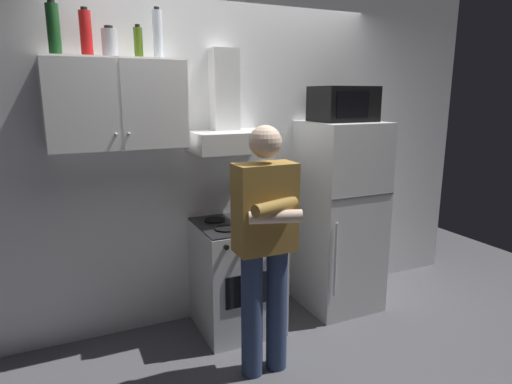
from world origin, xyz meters
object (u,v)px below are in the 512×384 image
Objects in this scene: upper_cabinet at (117,105)px; stove_oven at (237,276)px; range_hood at (229,124)px; bottle_wine_green at (54,29)px; microwave at (343,104)px; person_standing at (265,243)px; bottle_soda_red at (86,33)px; bottle_olive_oil at (138,43)px; cooking_pot at (258,215)px; refrigerator at (340,216)px; bottle_vodka_clear at (158,35)px; bottle_canister_steel at (110,43)px.

upper_cabinet is 1.55m from stove_oven.
bottle_wine_green is (-1.14, -0.02, 0.61)m from range_hood.
microwave reaches higher than person_standing.
bottle_wine_green reaches higher than upper_cabinet.
upper_cabinet is 3.02× the size of bottle_soda_red.
bottle_olive_oil reaches higher than microwave.
cooking_pot is at bearing -9.91° from bottle_wine_green.
bottle_wine_green reaches higher than bottle_olive_oil.
refrigerator is at bearing -2.80° from bottle_wine_green.
bottle_vodka_clear is (-0.50, 0.14, 1.78)m from stove_oven.
bottle_olive_oil is at bearing 176.95° from range_hood.
bottle_soda_red is (-0.46, -0.01, -0.02)m from bottle_vodka_clear.
person_standing is at bearing -44.26° from upper_cabinet.
stove_oven is 1.82× the size of microwave.
bottle_canister_steel reaches higher than person_standing.
bottle_soda_red is at bearing 176.01° from refrigerator.
bottle_canister_steel is (-1.76, 0.12, 0.40)m from microwave.
bottle_olive_oil is at bearing 6.38° from bottle_wine_green.
stove_oven is at bearing 85.28° from person_standing.
stove_oven is 1.02m from refrigerator.
range_hood is 3.41× the size of bottle_olive_oil.
bottle_soda_red is (-0.96, 0.13, 1.76)m from stove_oven.
bottle_vodka_clear reaches higher than range_hood.
refrigerator is 0.94m from microwave.
range_hood reaches higher than person_standing.
microwave is 1.53m from bottle_vodka_clear.
bottle_wine_green is at bearing 177.71° from microwave.
person_standing is at bearing -33.01° from bottle_wine_green.
bottle_wine_green reaches higher than stove_oven.
cooking_pot is 1.48× the size of bottle_canister_steel.
stove_oven is 0.77m from person_standing.
bottle_canister_steel is (-1.77, 0.14, 1.34)m from refrigerator.
bottle_soda_red reaches higher than stove_oven.
refrigerator reaches higher than stove_oven.
microwave is at bearing -6.46° from range_hood.
refrigerator is at bearing -5.76° from bottle_olive_oil.
bottle_soda_red reaches higher than refrigerator.
stove_oven is 0.53× the size of person_standing.
range_hood is at bearing -0.42° from bottle_soda_red.
microwave is at bearing 32.00° from person_standing.
person_standing is at bearing -148.77° from refrigerator.
stove_oven is at bearing -5.15° from bottle_wine_green.
bottle_vodka_clear is at bearing 120.88° from person_standing.
bottle_wine_green is at bearing -170.56° from bottle_soda_red.
refrigerator is 5.37× the size of bottle_soda_red.
bottle_canister_steel is at bearing 164.54° from cooking_pot.
bottle_soda_red is at bearing 176.95° from upper_cabinet.
bottle_canister_steel is at bearing 170.10° from stove_oven.
upper_cabinet is 2.00m from refrigerator.
bottle_soda_red is at bearing 9.44° from bottle_wine_green.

